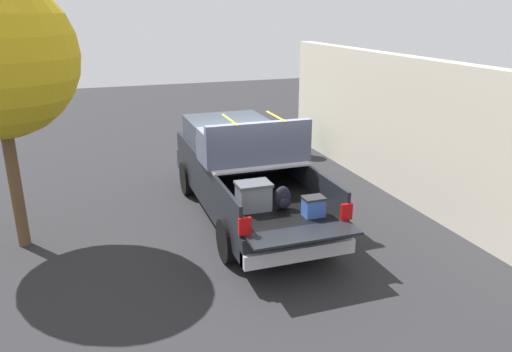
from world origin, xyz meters
TOP-DOWN VIEW (x-y plane):
  - ground_plane at (0.00, 0.00)m, footprint 40.00×40.00m
  - pickup_truck at (0.35, 0.00)m, footprint 6.05×2.07m
  - building_facade at (0.21, -3.82)m, footprint 10.82×0.36m
  - trash_can at (3.94, -2.83)m, footprint 0.60×0.60m

SIDE VIEW (x-z plane):
  - ground_plane at x=0.00m, z-range 0.00..0.00m
  - trash_can at x=3.94m, z-range 0.01..0.99m
  - pickup_truck at x=0.35m, z-range -0.16..2.07m
  - building_facade at x=0.21m, z-range 0.00..3.22m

